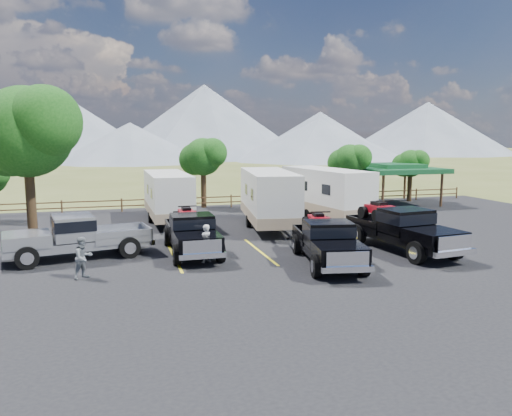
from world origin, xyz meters
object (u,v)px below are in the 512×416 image
object	(u,v)px
tree_big_nw	(25,132)
rig_center	(327,240)
rig_left	(191,232)
trailer_center	(269,198)
pavilion	(395,169)
trailer_right	(326,193)
pickup_silver	(78,236)
person_b	(83,258)
person_a	(206,243)
trailer_left	(168,197)
rig_right	(402,228)

from	to	relation	value
tree_big_nw	rig_center	world-z (taller)	tree_big_nw
rig_left	trailer_center	size ratio (longest dim) A/B	0.63
pavilion	trailer_right	world-z (taller)	trailer_right
pickup_silver	person_b	world-z (taller)	pickup_silver
person_a	rig_center	bearing A→B (deg)	135.65
rig_center	trailer_right	distance (m)	11.27
pavilion	tree_big_nw	bearing A→B (deg)	-162.66
rig_left	rig_center	distance (m)	6.29
rig_left	person_a	distance (m)	1.98
rig_center	trailer_left	distance (m)	13.09
tree_big_nw	trailer_right	size ratio (longest dim) A/B	0.83
rig_center	person_b	bearing A→B (deg)	-172.81
trailer_right	pickup_silver	xyz separation A→B (m)	(-14.71, -6.50, -0.71)
trailer_right	pickup_silver	world-z (taller)	trailer_right
person_b	pickup_silver	bearing A→B (deg)	57.71
trailer_left	trailer_right	bearing A→B (deg)	-10.19
person_a	trailer_right	bearing A→B (deg)	-163.77
pavilion	trailer_center	size ratio (longest dim) A/B	0.64
pavilion	person_b	size ratio (longest dim) A/B	3.85
rig_center	trailer_right	xyz separation A→B (m)	(4.50, 10.31, 0.72)
trailer_left	trailer_right	world-z (taller)	trailer_right
rig_right	pickup_silver	world-z (taller)	rig_right
trailer_right	person_b	world-z (taller)	trailer_right
trailer_right	person_a	size ratio (longest dim) A/B	5.76
pavilion	rig_right	world-z (taller)	pavilion
pavilion	person_a	xyz separation A→B (m)	(-17.79, -14.28, -1.93)
pickup_silver	tree_big_nw	bearing A→B (deg)	-159.99
trailer_left	rig_center	bearing A→B (deg)	-66.63
rig_center	trailer_center	world-z (taller)	trailer_center
pavilion	person_a	bearing A→B (deg)	-141.25
person_b	rig_left	bearing A→B (deg)	-5.31
trailer_right	rig_right	bearing A→B (deg)	-99.90
pavilion	pickup_silver	bearing A→B (deg)	-152.49
tree_big_nw	rig_left	distance (m)	9.76
trailer_right	person_b	bearing A→B (deg)	-154.34
tree_big_nw	person_b	xyz separation A→B (m)	(2.86, -7.43, -4.75)
tree_big_nw	person_a	world-z (taller)	tree_big_nw
rig_left	tree_big_nw	bearing A→B (deg)	149.91
pavilion	pickup_silver	size ratio (longest dim) A/B	0.92
tree_big_nw	pickup_silver	world-z (taller)	tree_big_nw
trailer_center	trailer_right	world-z (taller)	trailer_center
rig_right	rig_center	bearing A→B (deg)	-170.80
trailer_right	rig_center	bearing A→B (deg)	-122.52
tree_big_nw	trailer_center	bearing A→B (deg)	3.08
pavilion	rig_left	bearing A→B (deg)	-145.74
rig_right	person_b	size ratio (longest dim) A/B	4.31
rig_left	person_a	bearing A→B (deg)	-80.48
pickup_silver	person_a	bearing A→B (deg)	55.91
person_a	pavilion	bearing A→B (deg)	-167.96
pavilion	person_a	world-z (taller)	pavilion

